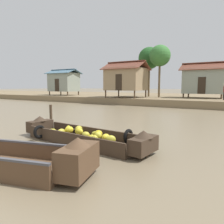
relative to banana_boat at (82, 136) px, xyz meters
The scene contains 9 objects.
ground_plane 6.04m from the banana_boat, 103.02° to the left, with size 300.00×300.00×0.00m, color #7A6B51.
riverbank_strip 24.68m from the banana_boat, 93.16° to the left, with size 160.00×20.00×0.74m, color #7F6B4C.
banana_boat is the anchor object (origin of this frame).
stilt_house_left 25.60m from the banana_boat, 135.53° to the left, with size 4.73×3.23×3.81m.
stilt_house_mid_left 18.56m from the banana_boat, 113.10° to the left, with size 4.87×3.95×4.24m.
stilt_house_mid_right 20.61m from the banana_boat, 87.55° to the left, with size 4.98×3.42×3.99m.
palm_tree_near 20.04m from the banana_boat, 101.49° to the left, with size 2.47×2.47×6.10m.
palm_tree_mid 21.87m from the banana_boat, 105.75° to the left, with size 2.76×2.76×6.25m.
mooring_post 4.23m from the banana_boat, 152.18° to the left, with size 0.14×0.14×1.10m, color #423323.
Camera 1 is at (6.38, -1.91, 2.07)m, focal length 34.85 mm.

